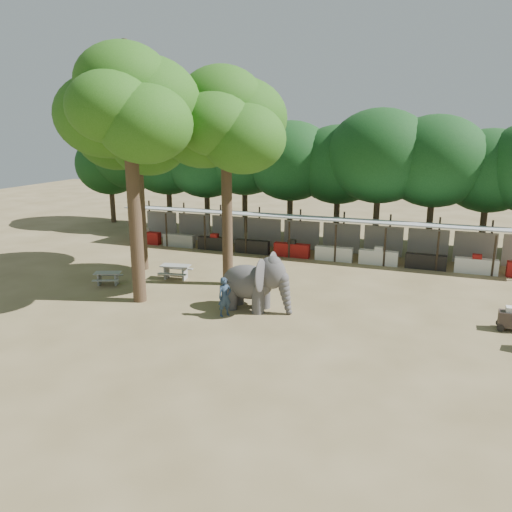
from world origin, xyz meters
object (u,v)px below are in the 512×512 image
(picnic_table_near, at_px, (108,277))
(picnic_table_far, at_px, (176,270))
(yard_tree_left, at_px, (135,129))
(handler, at_px, (225,297))
(cart_back, at_px, (511,319))
(yard_tree_center, at_px, (128,107))
(elephant, at_px, (256,282))
(yard_tree_back, at_px, (225,122))

(picnic_table_near, height_order, picnic_table_far, picnic_table_far)
(yard_tree_left, distance_m, picnic_table_far, 8.35)
(handler, bearing_deg, cart_back, -40.78)
(handler, distance_m, cart_back, 12.25)
(yard_tree_center, height_order, picnic_table_near, yard_tree_center)
(cart_back, bearing_deg, elephant, -171.94)
(yard_tree_center, bearing_deg, elephant, 6.25)
(yard_tree_center, bearing_deg, yard_tree_back, 53.14)
(cart_back, bearing_deg, yard_tree_back, 172.72)
(yard_tree_left, relative_size, elephant, 3.14)
(cart_back, bearing_deg, handler, -166.81)
(yard_tree_center, distance_m, picnic_table_far, 9.41)
(picnic_table_far, height_order, cart_back, cart_back)
(yard_tree_left, relative_size, picnic_table_far, 6.07)
(elephant, relative_size, picnic_table_near, 2.01)
(yard_tree_left, distance_m, handler, 12.11)
(yard_tree_back, bearing_deg, elephant, -48.86)
(elephant, height_order, cart_back, elephant)
(elephant, relative_size, picnic_table_far, 1.93)
(handler, bearing_deg, yard_tree_center, 119.90)
(elephant, relative_size, cart_back, 3.31)
(yard_tree_center, height_order, handler, yard_tree_center)
(yard_tree_left, xyz_separation_m, yard_tree_back, (6.00, -1.00, 0.34))
(yard_tree_back, relative_size, elephant, 3.23)
(yard_tree_center, xyz_separation_m, handler, (4.88, -0.59, -8.31))
(yard_tree_left, xyz_separation_m, cart_back, (19.84, -2.94, -7.69))
(yard_tree_center, xyz_separation_m, elephant, (5.93, 0.65, -7.87))
(yard_tree_back, height_order, handler, yard_tree_back)
(yard_tree_center, bearing_deg, cart_back, 6.96)
(picnic_table_near, bearing_deg, yard_tree_center, -48.24)
(yard_tree_center, distance_m, cart_back, 19.07)
(yard_tree_back, bearing_deg, picnic_table_far, -173.21)
(cart_back, bearing_deg, yard_tree_center, -172.32)
(handler, bearing_deg, picnic_table_far, 85.85)
(yard_tree_back, bearing_deg, yard_tree_center, -126.86)
(yard_tree_center, bearing_deg, handler, -6.86)
(yard_tree_left, distance_m, elephant, 12.07)
(yard_tree_left, distance_m, yard_tree_back, 6.09)
(handler, relative_size, cart_back, 1.70)
(yard_tree_center, relative_size, picnic_table_near, 6.88)
(yard_tree_center, distance_m, elephant, 9.87)
(picnic_table_far, bearing_deg, yard_tree_center, -98.77)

